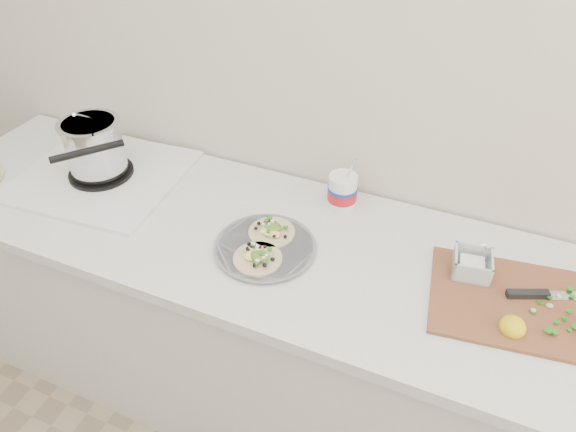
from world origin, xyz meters
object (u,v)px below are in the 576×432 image
at_px(taco_plate, 265,245).
at_px(cutboard, 519,297).
at_px(stove, 97,157).
at_px(tub, 343,189).

xyz_separation_m(taco_plate, cutboard, (0.69, 0.08, 0.00)).
bearing_deg(cutboard, taco_plate, 178.78).
bearing_deg(stove, taco_plate, -13.54).
relative_size(taco_plate, cutboard, 0.60).
xyz_separation_m(taco_plate, tub, (0.14, 0.29, 0.05)).
bearing_deg(tub, taco_plate, -115.73).
xyz_separation_m(stove, taco_plate, (0.68, -0.11, -0.07)).
height_order(tub, cutboard, tub).
height_order(stove, cutboard, stove).
xyz_separation_m(stove, tub, (0.82, 0.18, -0.02)).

